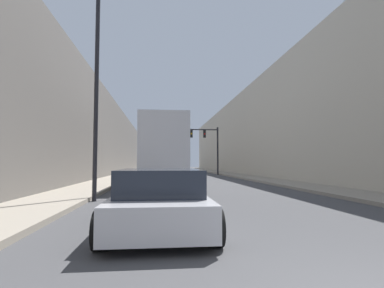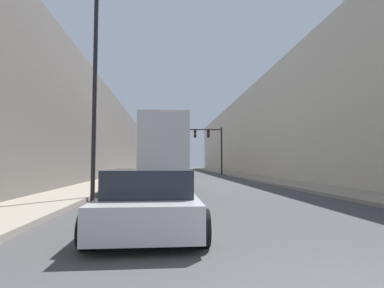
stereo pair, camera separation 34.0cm
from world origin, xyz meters
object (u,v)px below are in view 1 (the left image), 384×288
object	(u,v)px
traffic_signal_gantry	(203,140)
semi_truck	(163,151)
street_lamp	(97,65)
sedan_car	(160,200)

from	to	relation	value
traffic_signal_gantry	semi_truck	bearing A→B (deg)	-107.71
traffic_signal_gantry	street_lamp	size ratio (longest dim) A/B	0.79
sedan_car	traffic_signal_gantry	size ratio (longest dim) A/B	0.67
sedan_car	street_lamp	xyz separation A→B (m)	(-2.40, 4.87, 4.50)
sedan_car	traffic_signal_gantry	bearing A→B (deg)	80.03
semi_truck	traffic_signal_gantry	distance (m)	16.15
sedan_car	semi_truck	bearing A→B (deg)	89.23
semi_truck	sedan_car	xyz separation A→B (m)	(-0.18, -13.49, -1.57)
semi_truck	traffic_signal_gantry	world-z (taller)	traffic_signal_gantry
street_lamp	traffic_signal_gantry	bearing A→B (deg)	72.67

